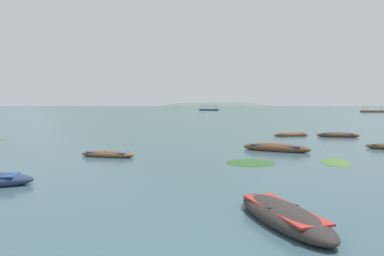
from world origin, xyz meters
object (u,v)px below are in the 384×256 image
object	(u,v)px
rowboat_1	(291,135)
ferry_0	(374,111)
rowboat_4	(338,135)
ferry_1	(209,110)
rowboat_5	(107,154)
rowboat_3	(283,215)
rowboat_9	(276,148)

from	to	relation	value
rowboat_1	ferry_0	xyz separation A→B (m)	(67.54, 96.82, 0.32)
rowboat_4	ferry_1	xyz separation A→B (m)	(8.38, 150.97, 0.28)
rowboat_5	ferry_1	distance (m)	163.46
rowboat_3	ferry_1	size ratio (longest dim) A/B	0.37
rowboat_1	rowboat_4	size ratio (longest dim) A/B	0.92
rowboat_4	rowboat_3	bearing A→B (deg)	-119.60
rowboat_1	ferry_0	distance (m)	118.05
rowboat_5	rowboat_9	xyz separation A→B (m)	(9.65, 1.59, 0.05)
rowboat_5	rowboat_9	distance (m)	9.78
rowboat_1	ferry_1	size ratio (longest dim) A/B	0.32
rowboat_5	rowboat_1	bearing A→B (deg)	39.11
rowboat_1	rowboat_3	xyz separation A→B (m)	(-8.52, -22.67, 0.04)
ferry_1	rowboat_9	bearing A→B (deg)	-95.95
rowboat_3	ferry_0	size ratio (longest dim) A/B	0.41
rowboat_4	rowboat_5	xyz separation A→B (m)	(-17.92, -10.36, -0.03)
rowboat_9	rowboat_4	bearing A→B (deg)	46.69
rowboat_5	ferry_0	world-z (taller)	ferry_0
rowboat_3	rowboat_4	size ratio (longest dim) A/B	1.07
rowboat_9	rowboat_5	bearing A→B (deg)	-170.62
rowboat_5	rowboat_4	bearing A→B (deg)	30.04
ferry_1	rowboat_1	bearing A→B (deg)	-94.60
ferry_1	rowboat_5	bearing A→B (deg)	-99.26
rowboat_3	rowboat_4	xyz separation A→B (m)	(12.19, 21.45, -0.01)
rowboat_4	rowboat_5	world-z (taller)	rowboat_4
rowboat_1	ferry_0	size ratio (longest dim) A/B	0.35
rowboat_3	ferry_0	bearing A→B (deg)	57.52
rowboat_3	ferry_1	xyz separation A→B (m)	(20.56, 172.42, 0.27)
rowboat_3	rowboat_5	world-z (taller)	rowboat_3
rowboat_1	rowboat_5	xyz separation A→B (m)	(-14.25, -11.58, 0.01)
rowboat_4	ferry_0	world-z (taller)	ferry_0
rowboat_5	ferry_0	xyz separation A→B (m)	(81.79, 108.40, 0.31)
rowboat_1	rowboat_3	bearing A→B (deg)	-110.59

